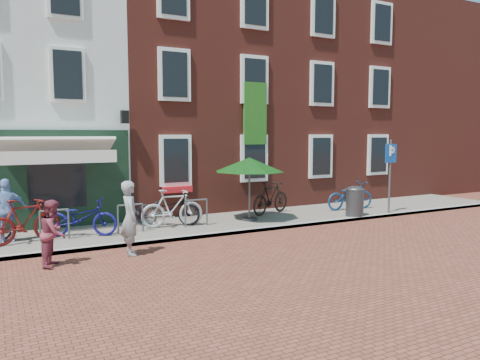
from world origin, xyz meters
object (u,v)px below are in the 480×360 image
bicycle_3 (172,208)px  bicycle_4 (168,209)px  cafe_person (7,210)px  bicycle_2 (81,218)px  woman (130,218)px  litter_bin (355,199)px  bicycle_1 (25,221)px  bicycle_6 (350,196)px  boy (53,233)px  bicycle_5 (271,198)px  parasol (249,162)px  parking_sign (390,165)px

bicycle_3 → bicycle_4: 0.25m
cafe_person → bicycle_2: cafe_person is taller
woman → litter_bin: bearing=-78.7°
bicycle_1 → bicycle_6: bearing=-108.5°
bicycle_3 → bicycle_6: (6.88, -0.01, -0.06)m
woman → boy: (-1.73, -0.13, -0.16)m
bicycle_5 → parasol: bearing=98.6°
bicycle_2 → bicycle_6: 9.51m
boy → parking_sign: bearing=-61.2°
boy → bicycle_1: size_ratio=0.78×
woman → bicycle_5: bearing=-60.4°
bicycle_6 → parasol: bearing=95.8°
woman → bicycle_2: bearing=23.2°
cafe_person → bicycle_3: size_ratio=0.87×
boy → bicycle_1: boy is taller
woman → boy: size_ratio=1.22×
parasol → cafe_person: (-6.97, 0.29, -1.06)m
bicycle_3 → bicycle_1: bearing=97.6°
boy → bicycle_4: size_ratio=0.75×
litter_bin → bicycle_3: (-6.09, 1.15, -0.00)m
boy → bicycle_6: bearing=-54.4°
parking_sign → bicycle_6: (-0.75, 1.20, -1.19)m
parking_sign → cafe_person: parking_sign is taller
bicycle_1 → bicycle_6: (10.91, 0.14, -0.06)m
litter_bin → woman: (-7.94, -1.08, 0.22)m
woman → bicycle_6: woman is taller
parking_sign → bicycle_5: parking_sign is taller
cafe_person → woman: bearing=130.0°
bicycle_6 → cafe_person: bearing=93.1°
bicycle_5 → bicycle_6: (3.10, -0.53, -0.06)m
bicycle_3 → bicycle_5: (3.78, 0.52, 0.00)m
boy → litter_bin: bearing=-59.9°
woman → bicycle_2: 2.35m
bicycle_5 → boy: bearing=91.2°
cafe_person → bicycle_6: size_ratio=0.85×
woman → bicycle_6: bearing=-72.2°
bicycle_3 → cafe_person: bearing=93.7°
bicycle_3 → bicycle_5: size_ratio=1.00×
litter_bin → woman: woman is taller
bicycle_1 → bicycle_4: bearing=-103.6°
bicycle_4 → bicycle_5: bicycle_5 is taller
cafe_person → bicycle_4: cafe_person is taller
bicycle_3 → parasol: bearing=-88.0°
parking_sign → bicycle_5: bearing=155.8°
parking_sign → bicycle_1: bearing=174.8°
bicycle_2 → bicycle_5: bearing=-61.0°
litter_bin → boy: boy is taller
bicycle_6 → litter_bin: bearing=149.2°
bicycle_1 → bicycle_2: bicycle_1 is taller
parking_sign → bicycle_1: (-11.66, 1.05, -1.13)m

